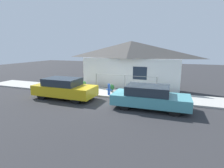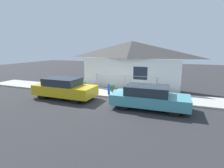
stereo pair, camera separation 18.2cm
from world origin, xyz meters
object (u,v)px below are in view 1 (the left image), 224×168
object	(u,v)px
fire_hydrant	(109,89)
car_left	(64,88)
potted_plant_near_hydrant	(112,88)
car_right	(150,97)
potted_plant_by_fence	(83,84)

from	to	relation	value
fire_hydrant	car_left	bearing A→B (deg)	-150.17
potted_plant_near_hydrant	fire_hydrant	bearing A→B (deg)	-79.65
car_right	potted_plant_near_hydrant	size ratio (longest dim) A/B	7.91
car_left	fire_hydrant	distance (m)	2.98
car_left	potted_plant_near_hydrant	bearing A→B (deg)	45.89
car_right	fire_hydrant	bearing A→B (deg)	152.17
potted_plant_near_hydrant	car_left	bearing A→B (deg)	-133.95
car_left	potted_plant_by_fence	distance (m)	2.72
car_left	potted_plant_by_fence	size ratio (longest dim) A/B	6.99
car_right	potted_plant_by_fence	xyz separation A→B (m)	(-5.67, 2.70, -0.21)
car_right	fire_hydrant	distance (m)	3.33
potted_plant_by_fence	car_left	bearing A→B (deg)	-87.88
car_left	fire_hydrant	size ratio (longest dim) A/B	5.12
car_left	car_right	xyz separation A→B (m)	(5.57, -0.00, -0.04)
potted_plant_near_hydrant	potted_plant_by_fence	distance (m)	2.51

